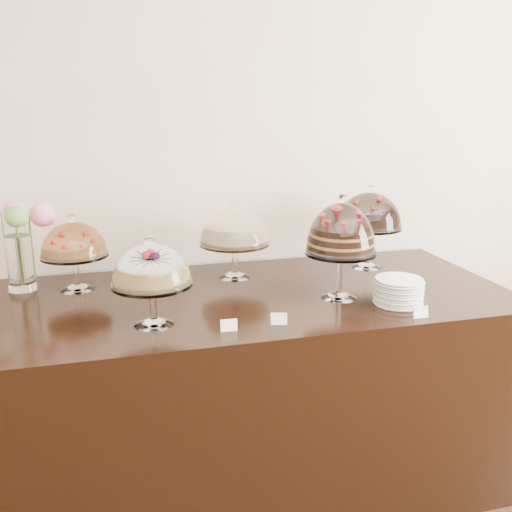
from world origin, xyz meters
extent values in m
cube|color=beige|center=(0.00, 3.00, 1.50)|extent=(5.00, 0.04, 3.00)
cube|color=black|center=(-0.28, 2.45, 0.45)|extent=(2.20, 1.00, 0.90)
cone|color=white|center=(-0.72, 2.21, 0.91)|extent=(0.15, 0.15, 0.02)
cylinder|color=white|center=(-0.72, 2.21, 0.99)|extent=(0.03, 0.03, 0.13)
cylinder|color=white|center=(-0.72, 2.21, 1.06)|extent=(0.29, 0.29, 0.01)
cylinder|color=tan|center=(-0.72, 2.21, 1.10)|extent=(0.23, 0.23, 0.06)
sphere|color=red|center=(-0.66, 2.23, 1.14)|extent=(0.02, 0.02, 0.02)
sphere|color=red|center=(-0.77, 2.25, 1.14)|extent=(0.02, 0.02, 0.02)
sphere|color=red|center=(-0.73, 2.14, 1.14)|extent=(0.02, 0.02, 0.02)
sphere|color=white|center=(-0.72, 2.21, 1.22)|extent=(0.04, 0.04, 0.04)
cone|color=white|center=(0.06, 2.31, 0.91)|extent=(0.15, 0.15, 0.02)
cylinder|color=white|center=(0.06, 2.31, 1.01)|extent=(0.03, 0.03, 0.17)
cylinder|color=white|center=(0.06, 2.31, 1.10)|extent=(0.29, 0.29, 0.01)
cylinder|color=black|center=(0.06, 2.31, 1.15)|extent=(0.22, 0.22, 0.10)
sphere|color=red|center=(0.11, 2.33, 1.21)|extent=(0.02, 0.02, 0.02)
sphere|color=red|center=(0.07, 2.37, 1.21)|extent=(0.02, 0.02, 0.02)
sphere|color=red|center=(0.01, 2.35, 1.21)|extent=(0.02, 0.02, 0.02)
sphere|color=red|center=(0.00, 2.29, 1.21)|extent=(0.02, 0.02, 0.02)
sphere|color=red|center=(0.04, 2.25, 1.21)|extent=(0.02, 0.02, 0.02)
sphere|color=red|center=(0.10, 2.27, 1.21)|extent=(0.02, 0.02, 0.02)
sphere|color=white|center=(0.06, 2.31, 1.32)|extent=(0.04, 0.04, 0.04)
cone|color=white|center=(-0.30, 2.70, 0.91)|extent=(0.15, 0.15, 0.02)
cylinder|color=white|center=(-0.30, 2.70, 0.99)|extent=(0.03, 0.03, 0.13)
cylinder|color=white|center=(-0.30, 2.70, 1.06)|extent=(0.33, 0.33, 0.01)
cylinder|color=#FFEAC5|center=(-0.30, 2.70, 1.11)|extent=(0.27, 0.27, 0.08)
sphere|color=white|center=(-0.30, 2.70, 1.23)|extent=(0.04, 0.04, 0.04)
cone|color=white|center=(0.37, 2.69, 0.91)|extent=(0.15, 0.15, 0.02)
cylinder|color=white|center=(0.37, 2.69, 1.01)|extent=(0.03, 0.03, 0.17)
cylinder|color=white|center=(0.37, 2.69, 1.10)|extent=(0.32, 0.32, 0.01)
cylinder|color=black|center=(0.37, 2.69, 1.15)|extent=(0.26, 0.26, 0.08)
sphere|color=red|center=(0.44, 2.72, 1.20)|extent=(0.02, 0.02, 0.02)
sphere|color=red|center=(0.32, 2.74, 1.20)|extent=(0.02, 0.02, 0.02)
sphere|color=red|center=(0.35, 2.63, 1.20)|extent=(0.02, 0.02, 0.02)
sphere|color=white|center=(0.37, 2.69, 1.29)|extent=(0.04, 0.04, 0.04)
cone|color=white|center=(-1.01, 2.71, 0.91)|extent=(0.15, 0.15, 0.02)
cylinder|color=white|center=(-1.01, 2.71, 0.99)|extent=(0.03, 0.03, 0.12)
cylinder|color=white|center=(-1.01, 2.71, 1.05)|extent=(0.29, 0.29, 0.01)
cylinder|color=#B47034|center=(-1.01, 2.71, 1.08)|extent=(0.24, 0.24, 0.04)
sphere|color=red|center=(-0.94, 2.73, 1.11)|extent=(0.02, 0.02, 0.02)
sphere|color=red|center=(-0.99, 2.77, 1.11)|extent=(0.02, 0.02, 0.02)
sphere|color=red|center=(-1.06, 2.75, 1.11)|extent=(0.02, 0.02, 0.02)
sphere|color=red|center=(-1.07, 2.69, 1.11)|extent=(0.02, 0.02, 0.02)
sphere|color=red|center=(-1.02, 2.64, 1.11)|extent=(0.02, 0.02, 0.02)
sphere|color=red|center=(-0.96, 2.66, 1.11)|extent=(0.02, 0.02, 0.02)
sphere|color=white|center=(-1.01, 2.71, 1.22)|extent=(0.04, 0.04, 0.04)
cylinder|color=white|center=(-1.24, 2.77, 1.02)|extent=(0.11, 0.11, 0.24)
cylinder|color=#476B2D|center=(-1.18, 2.77, 1.08)|extent=(0.01, 0.01, 0.29)
sphere|color=pink|center=(-1.13, 2.78, 1.23)|extent=(0.11, 0.11, 0.11)
cylinder|color=#476B2D|center=(-1.25, 2.82, 1.08)|extent=(0.01, 0.01, 0.29)
sphere|color=pink|center=(-1.25, 2.87, 1.23)|extent=(0.09, 0.09, 0.09)
cylinder|color=#476B2D|center=(-1.29, 2.77, 1.10)|extent=(0.01, 0.01, 0.31)
cylinder|color=#476B2D|center=(-1.23, 2.72, 1.09)|extent=(0.01, 0.01, 0.30)
sphere|color=#608E45|center=(-1.22, 2.67, 1.24)|extent=(0.09, 0.09, 0.09)
cylinder|color=white|center=(0.26, 2.18, 0.90)|extent=(0.19, 0.19, 0.01)
cylinder|color=white|center=(0.26, 2.18, 0.92)|extent=(0.18, 0.18, 0.01)
cylinder|color=white|center=(0.26, 2.18, 0.93)|extent=(0.19, 0.19, 0.01)
cylinder|color=white|center=(0.26, 2.18, 0.94)|extent=(0.18, 0.18, 0.01)
cylinder|color=white|center=(0.26, 2.18, 0.95)|extent=(0.19, 0.19, 0.01)
cylinder|color=white|center=(0.26, 2.18, 0.96)|extent=(0.18, 0.18, 0.01)
cylinder|color=white|center=(0.26, 2.18, 0.97)|extent=(0.19, 0.19, 0.01)
cylinder|color=white|center=(0.26, 2.18, 0.98)|extent=(0.18, 0.18, 0.01)
cylinder|color=white|center=(0.26, 2.18, 0.99)|extent=(0.19, 0.19, 0.01)
cylinder|color=white|center=(0.26, 2.18, 1.00)|extent=(0.18, 0.18, 0.01)
cube|color=white|center=(-0.47, 2.07, 0.92)|extent=(0.06, 0.02, 0.04)
cube|color=white|center=(0.27, 2.01, 0.92)|extent=(0.06, 0.02, 0.04)
cube|color=white|center=(-0.27, 2.09, 0.92)|extent=(0.06, 0.03, 0.04)
camera|label=1|loc=(-0.86, 0.21, 1.70)|focal=40.00mm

